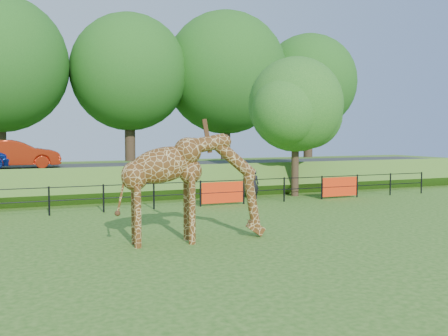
# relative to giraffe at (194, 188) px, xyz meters

# --- Properties ---
(ground) EXTENTS (90.00, 90.00, 0.00)m
(ground) POSITION_rel_giraffe_xyz_m (0.47, -1.69, -1.54)
(ground) COLOR #2A5D17
(ground) RESTS_ON ground
(giraffe) EXTENTS (4.36, 1.04, 3.08)m
(giraffe) POSITION_rel_giraffe_xyz_m (0.00, 0.00, 0.00)
(giraffe) COLOR #593212
(giraffe) RESTS_ON ground
(perimeter_fence) EXTENTS (28.07, 0.10, 1.10)m
(perimeter_fence) POSITION_rel_giraffe_xyz_m (0.47, 6.31, -0.99)
(perimeter_fence) COLOR black
(perimeter_fence) RESTS_ON ground
(embankment) EXTENTS (40.00, 9.00, 1.30)m
(embankment) POSITION_rel_giraffe_xyz_m (0.47, 13.81, -0.89)
(embankment) COLOR #2A5D17
(embankment) RESTS_ON ground
(road) EXTENTS (40.00, 5.00, 0.12)m
(road) POSITION_rel_giraffe_xyz_m (0.47, 12.31, -0.18)
(road) COLOR #2A292C
(road) RESTS_ON embankment
(car_red) EXTENTS (4.06, 1.43, 1.34)m
(car_red) POSITION_rel_giraffe_xyz_m (-4.68, 12.19, 0.55)
(car_red) COLOR #A6240B
(car_red) RESTS_ON road
(visitor) EXTENTS (0.59, 0.50, 1.38)m
(visitor) POSITION_rel_giraffe_xyz_m (5.64, 7.76, -0.85)
(visitor) COLOR black
(visitor) RESTS_ON ground
(tree_east) EXTENTS (5.40, 4.71, 6.76)m
(tree_east) POSITION_rel_giraffe_xyz_m (8.07, 7.94, 2.74)
(tree_east) COLOR #362318
(tree_east) RESTS_ON ground
(bg_tree_line) EXTENTS (37.30, 8.80, 11.82)m
(bg_tree_line) POSITION_rel_giraffe_xyz_m (2.36, 20.31, 5.65)
(bg_tree_line) COLOR #362318
(bg_tree_line) RESTS_ON ground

